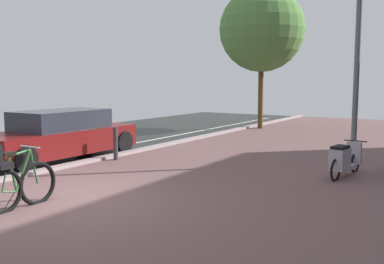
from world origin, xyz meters
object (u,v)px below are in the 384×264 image
Objects in this scene: street_tree at (262,30)px; bollard_far at (116,144)px; lamp_post at (358,47)px; bicycle_foreground at (16,184)px; parked_car_near at (59,136)px; scooter_far at (343,160)px.

bollard_far is (-0.18, -9.21, -3.80)m from street_tree.
lamp_post is 6.01× the size of bollard_far.
bicycle_foreground is 0.32× the size of parked_car_near.
lamp_post reaches higher than scooter_far.
street_tree reaches higher than lamp_post.
street_tree reaches higher than parked_car_near.
parked_car_near reaches higher than bollard_far.
lamp_post is (3.78, 7.21, 2.52)m from bicycle_foreground.
scooter_far is 0.32× the size of lamp_post.
scooter_far is 10.60m from street_tree.
bollard_far is at bearing -151.28° from lamp_post.
lamp_post is 8.25m from street_tree.
scooter_far is at bearing 52.52° from bicycle_foreground.
street_tree is at bearing 123.37° from scooter_far.
street_tree is at bearing 80.94° from parked_car_near.
parked_car_near is at bearing 129.80° from bicycle_foreground.
street_tree is (-5.22, 6.26, 1.31)m from lamp_post.
street_tree is at bearing 129.84° from lamp_post.
scooter_far is 1.91× the size of bollard_far.
parked_car_near is (-3.01, 3.61, 0.22)m from bicycle_foreground.
bollard_far is at bearing 24.73° from parked_car_near.
scooter_far is 5.69m from bollard_far.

